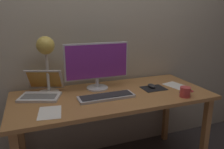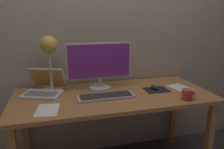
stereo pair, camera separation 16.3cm
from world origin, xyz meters
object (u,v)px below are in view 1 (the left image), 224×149
(pen, at_px, (185,91))
(mouse, at_px, (152,86))
(coffee_mug, at_px, (185,92))
(keyboard_main, at_px, (106,97))
(desk_lamp, at_px, (46,52))
(monitor, at_px, (97,64))
(laptop, at_px, (42,88))

(pen, bearing_deg, mouse, 142.31)
(pen, bearing_deg, coffee_mug, -129.26)
(keyboard_main, xyz_separation_m, desk_lamp, (-0.41, 0.28, 0.33))
(monitor, distance_m, laptop, 0.49)
(mouse, bearing_deg, desk_lamp, 167.64)
(coffee_mug, relative_size, pen, 0.84)
(keyboard_main, xyz_separation_m, mouse, (0.45, 0.09, 0.01))
(desk_lamp, height_order, pen, desk_lamp)
(coffee_mug, bearing_deg, mouse, 116.43)
(mouse, bearing_deg, monitor, 161.78)
(keyboard_main, xyz_separation_m, coffee_mug, (0.59, -0.19, 0.03))
(desk_lamp, xyz_separation_m, mouse, (0.86, -0.19, -0.32))
(desk_lamp, distance_m, pen, 1.19)
(desk_lamp, bearing_deg, pen, -18.44)
(keyboard_main, height_order, mouse, mouse)
(keyboard_main, bearing_deg, desk_lamp, 145.73)
(laptop, bearing_deg, desk_lamp, 30.62)
(monitor, bearing_deg, coffee_mug, -35.79)
(keyboard_main, bearing_deg, pen, -7.12)
(laptop, relative_size, pen, 2.79)
(monitor, height_order, pen, monitor)
(keyboard_main, height_order, pen, keyboard_main)
(laptop, height_order, desk_lamp, desk_lamp)
(keyboard_main, xyz_separation_m, pen, (0.68, -0.08, -0.01))
(pen, bearing_deg, desk_lamp, 161.56)
(laptop, relative_size, coffee_mug, 3.34)
(mouse, height_order, coffee_mug, coffee_mug)
(pen, bearing_deg, laptop, 163.83)
(mouse, bearing_deg, keyboard_main, -168.98)
(laptop, xyz_separation_m, pen, (1.14, -0.33, -0.05))
(desk_lamp, bearing_deg, keyboard_main, -34.27)
(keyboard_main, relative_size, laptop, 1.13)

